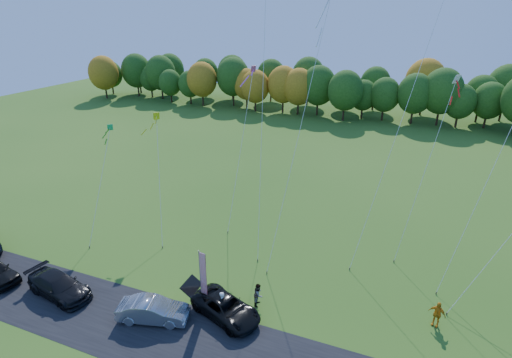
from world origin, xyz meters
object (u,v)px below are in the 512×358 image
at_px(black_suv, 226,308).
at_px(silver_sedan, 153,310).
at_px(feather_flag, 203,273).
at_px(person_east, 437,314).

relative_size(black_suv, silver_sedan, 1.10).
height_order(silver_sedan, feather_flag, feather_flag).
bearing_deg(black_suv, silver_sedan, 136.46).
bearing_deg(feather_flag, person_east, 14.60).
bearing_deg(person_east, silver_sedan, -141.48).
distance_m(person_east, feather_flag, 15.33).
xyz_separation_m(black_suv, person_east, (12.87, 4.27, 0.20)).
relative_size(person_east, feather_flag, 0.41).
bearing_deg(silver_sedan, person_east, -85.39).
relative_size(black_suv, feather_flag, 1.16).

